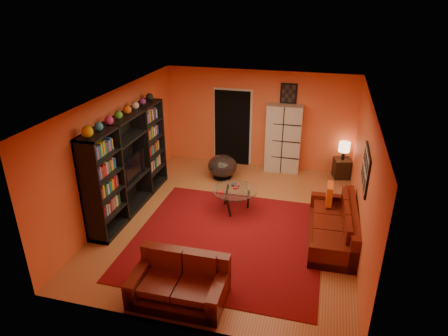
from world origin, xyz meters
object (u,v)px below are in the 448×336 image
(coffee_table, at_px, (234,192))
(side_table, at_px, (342,168))
(tv, at_px, (130,167))
(table_lamp, at_px, (344,147))
(entertainment_unit, at_px, (128,164))
(bowl_chair, at_px, (222,166))
(sofa, at_px, (337,227))
(loveseat, at_px, (180,281))
(storage_cabinet, at_px, (283,139))

(coffee_table, bearing_deg, side_table, 45.59)
(tv, bearing_deg, table_lamp, -58.00)
(entertainment_unit, xyz_separation_m, bowl_chair, (1.56, 1.94, -0.72))
(tv, height_order, side_table, tv)
(entertainment_unit, relative_size, sofa, 1.41)
(sofa, xyz_separation_m, loveseat, (-2.37, -2.24, -0.00))
(tv, height_order, bowl_chair, tv)
(coffee_table, height_order, side_table, coffee_table)
(tv, bearing_deg, side_table, -58.00)
(table_lamp, bearing_deg, loveseat, -115.66)
(coffee_table, bearing_deg, tv, -168.00)
(storage_cabinet, distance_m, side_table, 1.68)
(side_table, distance_m, table_lamp, 0.57)
(entertainment_unit, height_order, storage_cabinet, entertainment_unit)
(tv, height_order, coffee_table, tv)
(tv, distance_m, table_lamp, 5.28)
(side_table, bearing_deg, sofa, -92.25)
(loveseat, distance_m, table_lamp, 5.76)
(tv, relative_size, table_lamp, 2.04)
(storage_cabinet, bearing_deg, table_lamp, -4.06)
(entertainment_unit, height_order, side_table, entertainment_unit)
(tv, relative_size, coffee_table, 0.95)
(coffee_table, distance_m, bowl_chair, 1.67)
(sofa, xyz_separation_m, storage_cabinet, (-1.43, 2.97, 0.61))
(loveseat, height_order, table_lamp, table_lamp)
(side_table, bearing_deg, tv, -148.00)
(storage_cabinet, xyz_separation_m, side_table, (1.54, -0.05, -0.65))
(coffee_table, xyz_separation_m, table_lamp, (2.28, 2.33, 0.37))
(loveseat, bearing_deg, coffee_table, -4.60)
(bowl_chair, bearing_deg, storage_cabinet, 31.19)
(loveseat, distance_m, side_table, 5.73)
(tv, xyz_separation_m, side_table, (4.47, 2.80, -0.74))
(coffee_table, distance_m, storage_cabinet, 2.53)
(entertainment_unit, bearing_deg, storage_cabinet, 43.21)
(coffee_table, relative_size, bowl_chair, 1.31)
(side_table, xyz_separation_m, table_lamp, (0.00, -0.00, 0.57))
(tv, xyz_separation_m, sofa, (4.36, -0.13, -0.70))
(loveseat, xyz_separation_m, table_lamp, (2.48, 5.17, 0.54))
(entertainment_unit, xyz_separation_m, sofa, (4.41, -0.17, -0.76))
(side_table, bearing_deg, loveseat, -115.66)
(entertainment_unit, height_order, loveseat, entertainment_unit)
(entertainment_unit, distance_m, side_table, 5.36)
(entertainment_unit, xyz_separation_m, side_table, (4.53, 2.75, -0.80))
(storage_cabinet, bearing_deg, sofa, -66.53)
(loveseat, relative_size, storage_cabinet, 0.82)
(bowl_chair, relative_size, side_table, 1.51)
(sofa, distance_m, coffee_table, 2.25)
(bowl_chair, bearing_deg, coffee_table, -66.02)
(entertainment_unit, height_order, coffee_table, entertainment_unit)
(entertainment_unit, distance_m, tv, 0.09)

